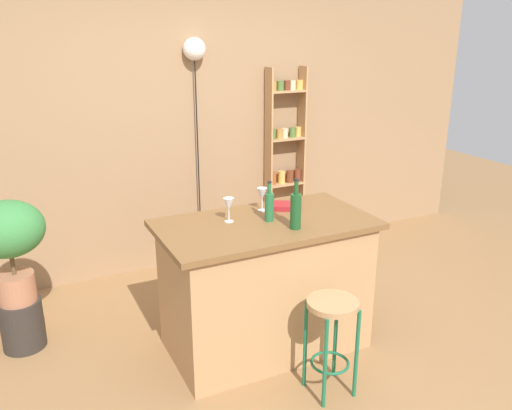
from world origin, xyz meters
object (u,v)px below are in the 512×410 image
spice_shelf (285,155)px  bottle_sauce_amber (296,210)px  plant_stool (22,324)px  bottle_spirits_clear (269,206)px  cookbook (286,206)px  bar_stool (332,326)px  pendant_globe_light (194,53)px  potted_plant (8,238)px  wine_glass_center (229,205)px  wine_glass_left (262,195)px

spice_shelf → bottle_sauce_amber: (-0.87, -1.70, 0.09)m
spice_shelf → plant_stool: 2.76m
spice_shelf → plant_stool: bearing=-162.7°
bottle_spirits_clear → cookbook: bottle_spirits_clear is taller
bar_stool → pendant_globe_light: (-0.03, 2.17, 1.48)m
potted_plant → cookbook: bearing=-16.7°
bar_stool → wine_glass_center: bearing=114.8°
bottle_sauce_amber → wine_glass_left: size_ratio=2.01×
spice_shelf → bottle_sauce_amber: 1.91m
wine_glass_center → cookbook: (0.47, 0.07, -0.10)m
bar_stool → spice_shelf: spice_shelf is taller
spice_shelf → wine_glass_center: bearing=-130.6°
bottle_sauce_amber → cookbook: bearing=69.9°
wine_glass_left → pendant_globe_light: 1.60m
wine_glass_left → cookbook: 0.20m
pendant_globe_light → spice_shelf: bearing=-2.1°
wine_glass_center → cookbook: size_ratio=0.78×
wine_glass_left → spice_shelf: bearing=55.1°
spice_shelf → cookbook: (-0.73, -1.33, -0.02)m
potted_plant → bottle_spirits_clear: bottle_spirits_clear is taller
bottle_sauce_amber → wine_glass_center: (-0.33, 0.30, -0.01)m
wine_glass_left → pendant_globe_light: size_ratio=0.08×
potted_plant → bar_stool: bearing=-39.0°
bottle_spirits_clear → wine_glass_center: bearing=158.3°
bar_stool → wine_glass_center: (-0.34, 0.74, 0.59)m
bottle_sauce_amber → cookbook: size_ratio=1.57×
bottle_sauce_amber → wine_glass_center: 0.45m
bar_stool → bottle_spirits_clear: bottle_spirits_clear is taller
bar_stool → bottle_sauce_amber: bearing=91.3°
bar_stool → bottle_spirits_clear: 0.87m
spice_shelf → cookbook: spice_shelf is taller
spice_shelf → potted_plant: (-2.53, -0.79, -0.14)m
bottle_spirits_clear → bottle_sauce_amber: bottle_sauce_amber is taller
bottle_sauce_amber → pendant_globe_light: (-0.02, 1.73, 0.89)m
bar_stool → bottle_spirits_clear: size_ratio=2.30×
wine_glass_left → pendant_globe_light: bearing=89.5°
plant_stool → pendant_globe_light: bearing=26.6°
bar_stool → bottle_sauce_amber: (-0.01, 0.44, 0.60)m
spice_shelf → wine_glass_left: size_ratio=11.04×
bar_stool → pendant_globe_light: bearing=90.8°
potted_plant → wine_glass_center: 1.48m
plant_stool → bar_stool: bearing=-39.0°
plant_stool → wine_glass_left: bearing=-17.3°
plant_stool → wine_glass_center: wine_glass_center is taller
cookbook → plant_stool: bearing=-168.5°
wine_glass_left → wine_glass_center: same height
bar_stool → spice_shelf: (0.86, 2.14, 0.51)m
bar_stool → cookbook: cookbook is taller
plant_stool → cookbook: 2.03m
potted_plant → bottle_spirits_clear: size_ratio=2.67×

